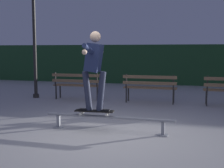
# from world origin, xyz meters

# --- Properties ---
(ground_plane) EXTENTS (90.00, 90.00, 0.00)m
(ground_plane) POSITION_xyz_m (0.00, 0.00, 0.00)
(ground_plane) COLOR #ADAAA8
(hedge_backdrop) EXTENTS (24.00, 1.20, 1.85)m
(hedge_backdrop) POSITION_xyz_m (0.00, 9.18, 0.92)
(hedge_backdrop) COLOR #234C28
(hedge_backdrop) RESTS_ON ground
(grind_rail) EXTENTS (2.61, 0.18, 0.31)m
(grind_rail) POSITION_xyz_m (-0.00, 0.26, 0.24)
(grind_rail) COLOR gray
(grind_rail) RESTS_ON ground
(skateboard) EXTENTS (0.79, 0.26, 0.09)m
(skateboard) POSITION_xyz_m (-0.29, 0.26, 0.39)
(skateboard) COLOR black
(skateboard) RESTS_ON grind_rail
(skateboarder) EXTENTS (0.63, 1.41, 1.56)m
(skateboarder) POSITION_xyz_m (-0.29, 0.26, 1.32)
(skateboarder) COLOR black
(skateboarder) RESTS_ON skateboard
(park_bench_leftmost) EXTENTS (1.61, 0.44, 0.88)m
(park_bench_leftmost) POSITION_xyz_m (-2.03, 3.65, 0.54)
(park_bench_leftmost) COLOR #282623
(park_bench_leftmost) RESTS_ON ground
(park_bench_left_center) EXTENTS (1.61, 0.44, 0.88)m
(park_bench_left_center) POSITION_xyz_m (0.32, 3.65, 0.54)
(park_bench_left_center) COLOR #282623
(park_bench_left_center) RESTS_ON ground
(lamp_post_left) EXTENTS (0.32, 0.32, 3.90)m
(lamp_post_left) POSITION_xyz_m (-3.53, 3.68, 2.48)
(lamp_post_left) COLOR #282623
(lamp_post_left) RESTS_ON ground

